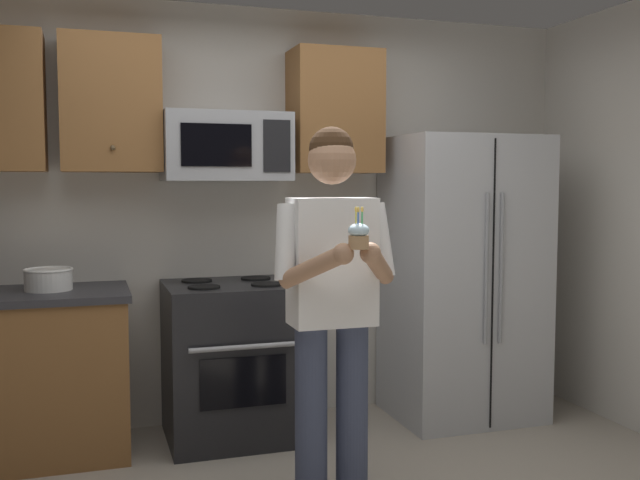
% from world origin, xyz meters
% --- Properties ---
extents(wall_back, '(4.40, 0.10, 2.60)m').
position_xyz_m(wall_back, '(0.00, 1.75, 1.30)').
color(wall_back, beige).
rests_on(wall_back, ground).
extents(oven_range, '(0.76, 0.70, 0.93)m').
position_xyz_m(oven_range, '(-0.15, 1.36, 0.46)').
color(oven_range, black).
rests_on(oven_range, ground).
extents(microwave, '(0.74, 0.41, 0.40)m').
position_xyz_m(microwave, '(-0.15, 1.48, 1.72)').
color(microwave, '#9EA0A5').
extents(refrigerator, '(0.90, 0.75, 1.80)m').
position_xyz_m(refrigerator, '(1.35, 1.32, 0.90)').
color(refrigerator, '#B7BABF').
rests_on(refrigerator, ground).
extents(cabinet_row_upper, '(2.78, 0.36, 0.76)m').
position_xyz_m(cabinet_row_upper, '(-0.72, 1.53, 1.95)').
color(cabinet_row_upper, brown).
extents(bowl_large_white, '(0.26, 0.26, 0.12)m').
position_xyz_m(bowl_large_white, '(-1.15, 1.40, 0.98)').
color(bowl_large_white, white).
rests_on(bowl_large_white, counter_left).
extents(person, '(0.60, 0.48, 1.76)m').
position_xyz_m(person, '(0.11, 0.29, 1.00)').
color(person, '#383F59').
rests_on(person, ground).
extents(cupcake, '(0.09, 0.09, 0.17)m').
position_xyz_m(cupcake, '(0.11, -0.04, 1.29)').
color(cupcake, '#A87F56').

